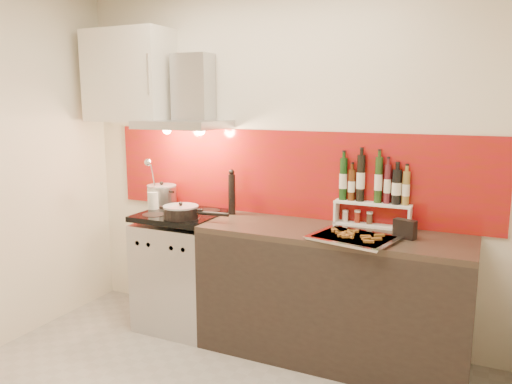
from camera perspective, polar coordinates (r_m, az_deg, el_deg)
The scene contains 13 objects.
back_wall at distance 3.74m, azimuth 2.94°, elevation 3.38°, with size 3.40×0.02×2.60m, color silver.
backsplash at distance 3.72m, azimuth 3.57°, elevation 2.10°, with size 3.00×0.02×0.64m, color maroon.
range_stove at distance 4.00m, azimuth -8.32°, elevation -8.92°, with size 0.60×0.60×0.91m.
counter at distance 3.52m, azimuth 8.62°, elevation -11.52°, with size 1.80×0.60×0.90m.
range_hood at distance 3.89m, azimuth -7.66°, elevation 10.11°, with size 0.62×0.50×0.61m.
upper_cabinet at distance 4.21m, azimuth -14.28°, elevation 12.72°, with size 0.70×0.35×0.72m, color silver.
stock_pot at distance 4.12m, azimuth -10.70°, elevation -0.39°, with size 0.24×0.24×0.20m.
saute_pan at distance 3.68m, azimuth -8.47°, elevation -2.26°, with size 0.50×0.26×0.12m.
utensil_jar at distance 4.01m, azimuth -11.75°, elevation -0.32°, with size 0.09×0.13×0.42m.
pepper_mill at distance 3.80m, azimuth -2.79°, elevation -0.06°, with size 0.05×0.05×0.35m.
step_shelf at distance 3.51m, azimuth 13.15°, elevation -0.29°, with size 0.52×0.14×0.49m.
caddy_box at distance 3.29m, azimuth 16.65°, elevation -4.07°, with size 0.14×0.06×0.12m, color black.
baking_tray at distance 3.18m, azimuth 11.07°, elevation -5.12°, with size 0.57×0.48×0.03m.
Camera 1 is at (1.41, -2.04, 1.75)m, focal length 35.00 mm.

